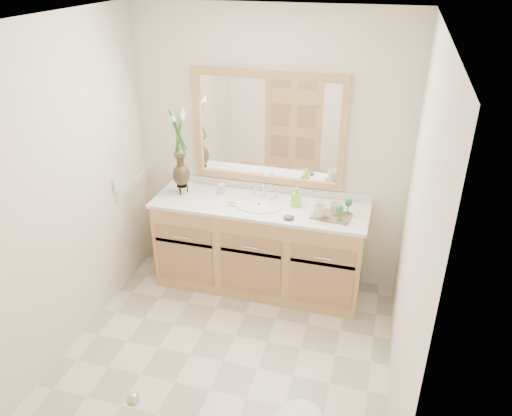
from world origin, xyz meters
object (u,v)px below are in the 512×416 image
(tumbler, at_px, (221,189))
(tray, at_px, (331,216))
(soap_bottle, at_px, (296,197))
(flower_vase, at_px, (179,140))

(tumbler, bearing_deg, tray, -9.84)
(tumbler, relative_size, soap_bottle, 0.57)
(flower_vase, xyz_separation_m, tumbler, (0.34, 0.08, -0.45))
(tumbler, distance_m, soap_bottle, 0.69)
(tumbler, xyz_separation_m, soap_bottle, (0.68, -0.05, 0.03))
(soap_bottle, distance_m, tray, 0.34)
(flower_vase, height_order, tray, flower_vase)
(tray, bearing_deg, flower_vase, -176.66)
(tray, bearing_deg, soap_bottle, 166.20)
(tumbler, xyz_separation_m, tray, (1.00, -0.17, -0.04))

